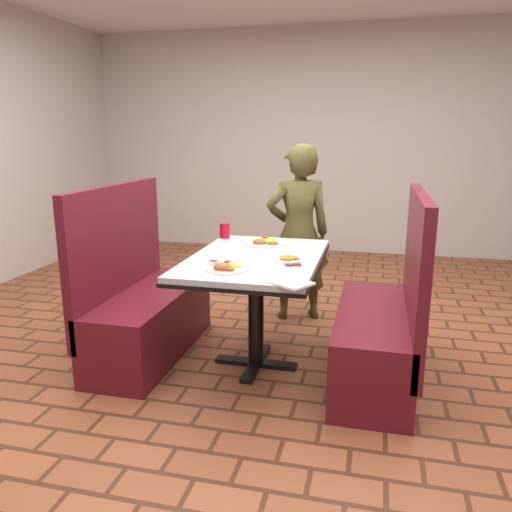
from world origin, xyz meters
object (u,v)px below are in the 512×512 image
at_px(dining_table, 256,271).
at_px(near_dinner_plate, 226,265).
at_px(far_dinner_plate, 266,241).
at_px(plantain_plate, 289,259).
at_px(diner_person, 298,233).
at_px(booth_bench_left, 144,309).
at_px(booth_bench_right, 382,330).
at_px(red_tumbler, 225,231).

distance_m(dining_table, near_dinner_plate, 0.39).
height_order(far_dinner_plate, plantain_plate, far_dinner_plate).
height_order(diner_person, near_dinner_plate, diner_person).
xyz_separation_m(booth_bench_left, far_dinner_plate, (0.78, 0.34, 0.45)).
bearing_deg(dining_table, booth_bench_left, 180.00).
bearing_deg(booth_bench_left, booth_bench_right, 0.00).
distance_m(near_dinner_plate, plantain_plate, 0.43).
xyz_separation_m(dining_table, booth_bench_right, (0.80, 0.00, -0.32)).
bearing_deg(booth_bench_right, dining_table, 180.00).
bearing_deg(far_dinner_plate, booth_bench_left, -156.47).
relative_size(booth_bench_left, red_tumbler, 10.96).
distance_m(diner_person, far_dinner_plate, 0.64).
bearing_deg(red_tumbler, booth_bench_left, -131.46).
relative_size(booth_bench_left, far_dinner_plate, 4.32).
bearing_deg(red_tumbler, dining_table, -54.04).
bearing_deg(near_dinner_plate, red_tumbler, 107.67).
height_order(near_dinner_plate, far_dinner_plate, near_dinner_plate).
relative_size(diner_person, red_tumbler, 13.09).
xyz_separation_m(near_dinner_plate, far_dinner_plate, (0.07, 0.71, -0.00)).
xyz_separation_m(booth_bench_left, diner_person, (0.92, 0.96, 0.39)).
xyz_separation_m(booth_bench_right, diner_person, (-0.68, 0.96, 0.39)).
xyz_separation_m(dining_table, booth_bench_left, (-0.80, 0.00, -0.32)).
xyz_separation_m(diner_person, near_dinner_plate, (-0.20, -1.33, 0.06)).
xyz_separation_m(dining_table, plantain_plate, (0.22, -0.07, 0.11)).
height_order(booth_bench_left, near_dinner_plate, booth_bench_left).
bearing_deg(far_dinner_plate, near_dinner_plate, -95.76).
bearing_deg(dining_table, diner_person, 83.04).
distance_m(booth_bench_left, booth_bench_right, 1.60).
bearing_deg(booth_bench_right, plantain_plate, -172.75).
xyz_separation_m(dining_table, near_dinner_plate, (-0.09, -0.36, 0.12)).
bearing_deg(near_dinner_plate, booth_bench_right, 22.42).
relative_size(dining_table, booth_bench_right, 1.01).
relative_size(booth_bench_right, diner_person, 0.84).
bearing_deg(booth_bench_left, plantain_plate, -4.10).
xyz_separation_m(booth_bench_left, red_tumbler, (0.44, 0.50, 0.48)).
relative_size(dining_table, red_tumbler, 11.07).
distance_m(dining_table, diner_person, 0.97).
height_order(dining_table, red_tumbler, red_tumbler).
height_order(booth_bench_left, booth_bench_right, same).
xyz_separation_m(booth_bench_right, plantain_plate, (-0.57, -0.07, 0.43)).
bearing_deg(plantain_plate, dining_table, 161.86).
relative_size(far_dinner_plate, red_tumbler, 2.54).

